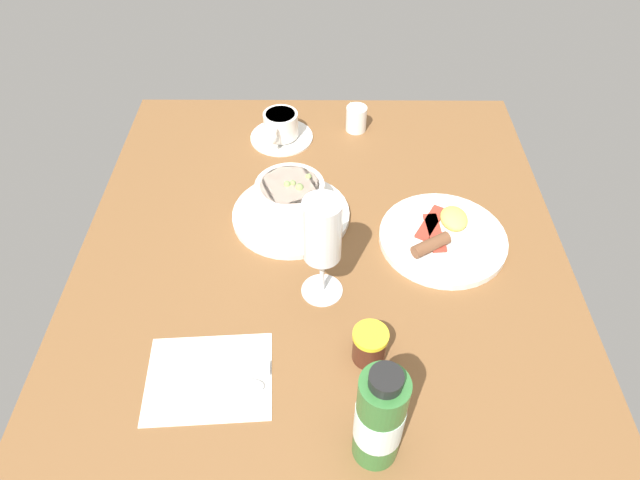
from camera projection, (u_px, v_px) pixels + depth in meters
ground_plane at (323, 290)px, 91.57cm from camera, size 110.00×84.00×3.00cm
porridge_bowl at (291, 203)px, 98.84cm from camera, size 21.35×21.35×8.65cm
cutlery_setting at (213, 377)px, 78.38cm from camera, size 15.12×18.64×0.90cm
coffee_cup at (282, 128)px, 116.28cm from camera, size 13.28×13.28×6.06cm
creamer_jug at (357, 118)px, 118.45cm from camera, size 5.17×4.55×5.97cm
wine_glass at (323, 235)px, 80.22cm from camera, size 6.68×6.68×19.20cm
jam_jar at (371, 345)px, 78.93cm from camera, size 5.15×5.15×5.83cm
sauce_bottle_green at (381, 419)px, 65.33cm from camera, size 5.98×5.98×18.45cm
breakfast_plate at (444, 237)px, 96.62cm from camera, size 22.19×22.19×3.70cm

